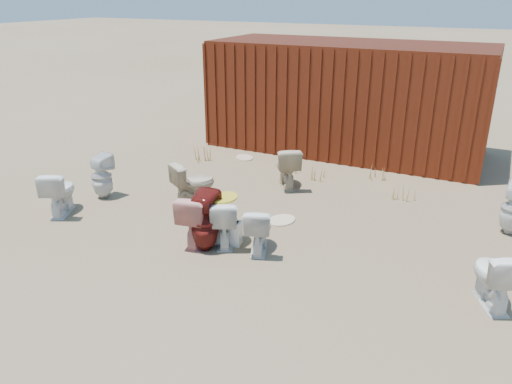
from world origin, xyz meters
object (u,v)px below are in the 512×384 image
at_px(toilet_front_pink, 198,218).
at_px(toilet_front_c, 259,229).
at_px(shipping_container, 347,97).
at_px(toilet_front_a, 59,192).
at_px(toilet_back_a, 102,176).
at_px(toilet_back_yellowlid, 225,221).
at_px(toilet_front_e, 494,276).
at_px(loose_tank, 224,232).
at_px(toilet_front_maroon, 205,221).
at_px(toilet_back_beige_left, 287,167).
at_px(toilet_back_beige_right, 194,183).

relative_size(toilet_front_pink, toilet_front_c, 1.15).
height_order(shipping_container, toilet_front_a, shipping_container).
relative_size(toilet_front_c, toilet_back_a, 0.85).
bearing_deg(toilet_back_yellowlid, toilet_front_e, 154.34).
distance_m(shipping_container, toilet_back_a, 5.70).
distance_m(toilet_back_a, loose_tank, 2.86).
xyz_separation_m(shipping_container, toilet_front_maroon, (-0.27, -5.66, -0.76)).
height_order(toilet_front_maroon, toilet_front_e, toilet_front_maroon).
distance_m(toilet_back_beige_left, toilet_back_beige_right, 1.84).
bearing_deg(loose_tank, toilet_front_c, -9.52).
relative_size(toilet_front_maroon, toilet_back_beige_right, 1.17).
distance_m(toilet_front_pink, toilet_front_c, 0.90).
distance_m(toilet_front_c, toilet_front_maroon, 0.76).
xyz_separation_m(toilet_front_pink, toilet_front_c, (0.88, 0.18, -0.05)).
bearing_deg(toilet_front_a, toilet_back_a, -126.06).
height_order(toilet_back_a, loose_tank, toilet_back_a).
bearing_deg(toilet_front_a, toilet_back_beige_left, -161.67).
bearing_deg(toilet_front_e, loose_tank, -23.66).
distance_m(toilet_front_pink, toilet_back_beige_left, 2.66).
bearing_deg(toilet_front_e, toilet_back_a, -29.09).
bearing_deg(loose_tank, toilet_front_pink, -169.97).
relative_size(toilet_back_a, loose_tank, 1.60).
height_order(shipping_container, toilet_front_e, shipping_container).
distance_m(toilet_front_pink, toilet_front_e, 3.91).
distance_m(shipping_container, loose_tank, 5.47).
bearing_deg(toilet_back_beige_right, toilet_back_beige_left, -95.77).
xyz_separation_m(toilet_front_c, toilet_front_maroon, (-0.68, -0.32, 0.10)).
height_order(toilet_front_c, loose_tank, toilet_front_c).
bearing_deg(toilet_front_e, shipping_container, -81.98).
bearing_deg(toilet_front_maroon, toilet_front_a, -6.19).
relative_size(toilet_back_a, toilet_back_yellowlid, 1.13).
bearing_deg(toilet_front_a, toilet_front_maroon, 153.85).
xyz_separation_m(toilet_front_pink, toilet_back_a, (-2.45, 0.69, 0.01)).
height_order(toilet_front_maroon, toilet_back_a, toilet_front_maroon).
xyz_separation_m(toilet_front_e, toilet_back_a, (-6.35, 0.47, 0.03)).
bearing_deg(toilet_front_c, loose_tank, -17.68).
bearing_deg(toilet_back_beige_left, toilet_front_c, 71.90).
xyz_separation_m(toilet_front_a, toilet_front_c, (3.49, 0.31, -0.04)).
xyz_separation_m(toilet_front_pink, loose_tank, (0.35, 0.15, -0.21)).
bearing_deg(shipping_container, toilet_front_a, -118.56).
bearing_deg(toilet_back_a, toilet_back_yellowlid, 173.24).
height_order(toilet_front_pink, toilet_back_beige_right, toilet_front_pink).
height_order(toilet_front_a, toilet_back_yellowlid, toilet_front_a).
relative_size(toilet_front_pink, toilet_front_e, 1.06).
bearing_deg(toilet_back_beige_right, toilet_front_c, -179.01).
bearing_deg(toilet_back_beige_right, loose_tank, 170.17).
distance_m(toilet_front_maroon, loose_tank, 0.42).
distance_m(toilet_front_e, toilet_back_yellowlid, 3.54).
bearing_deg(toilet_back_a, toilet_front_e, 179.90).
xyz_separation_m(toilet_back_beige_right, toilet_back_yellowlid, (1.20, -1.03, -0.02)).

